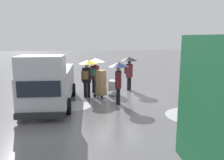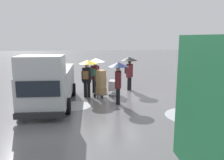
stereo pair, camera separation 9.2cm
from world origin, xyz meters
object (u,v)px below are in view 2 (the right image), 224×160
Objects in this scene: pedestrian_white_side at (118,73)px; pedestrian_far_side at (88,69)px; pedestrian_black_side at (96,67)px; cargo_van_parked_right at (49,82)px; shopping_cart_vendor at (114,86)px; hand_dolly_boxes at (101,83)px; pedestrian_pink_side at (129,66)px.

pedestrian_white_side is 2.12m from pedestrian_far_side.
pedestrian_black_side is 1.00× the size of pedestrian_white_side.
shopping_cart_vendor is (-3.38, -1.63, -0.61)m from cargo_van_parked_right.
hand_dolly_boxes is at bearing 32.14° from shopping_cart_vendor.
pedestrian_pink_side is at bearing -147.47° from cargo_van_parked_right.
pedestrian_far_side is (1.51, 0.18, 1.00)m from shopping_cart_vendor.
pedestrian_white_side is at bearing 89.79° from shopping_cart_vendor.
pedestrian_pink_side is at bearing -137.61° from hand_dolly_boxes.
hand_dolly_boxes reaches higher than shopping_cart_vendor.
pedestrian_pink_side reaches higher than hand_dolly_boxes.
cargo_van_parked_right reaches higher than hand_dolly_boxes.
pedestrian_white_side is at bearing 68.99° from pedestrian_pink_side.
pedestrian_black_side is (2.13, 0.52, 0.00)m from pedestrian_pink_side.
cargo_van_parked_right reaches higher than pedestrian_black_side.
pedestrian_black_side is (-2.37, -2.35, 0.39)m from cargo_van_parked_right.
pedestrian_far_side reaches higher than hand_dolly_boxes.
pedestrian_black_side is at bearing -35.23° from shopping_cart_vendor.
pedestrian_black_side is 1.00× the size of pedestrian_far_side.
pedestrian_pink_side is 1.00× the size of pedestrian_far_side.
pedestrian_black_side reaches higher than hand_dolly_boxes.
pedestrian_pink_side is at bearing -151.47° from pedestrian_far_side.
pedestrian_pink_side is 1.00× the size of pedestrian_black_side.
pedestrian_far_side is at bearing 6.94° from shopping_cart_vendor.
cargo_van_parked_right is 2.40m from pedestrian_far_side.
pedestrian_white_side is at bearing 112.91° from pedestrian_black_side.
pedestrian_white_side is 1.00× the size of pedestrian_far_side.
pedestrian_white_side is at bearing 179.17° from cargo_van_parked_right.
pedestrian_black_side and pedestrian_far_side have the same top height.
cargo_van_parked_right is 2.51× the size of pedestrian_white_side.
pedestrian_far_side reaches higher than shopping_cart_vendor.
shopping_cart_vendor is 0.47× the size of pedestrian_far_side.
pedestrian_pink_side reaches higher than shopping_cart_vendor.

